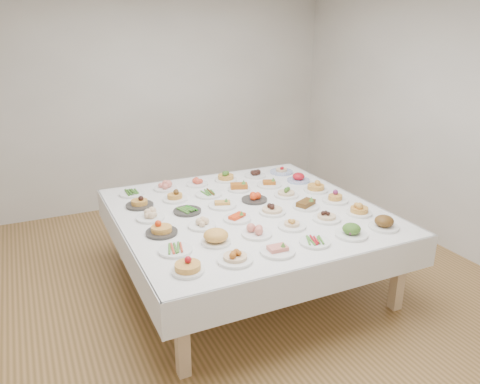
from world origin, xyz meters
name	(u,v)px	position (x,y,z in m)	size (l,w,h in m)	color
room_envelope	(230,93)	(0.00, 0.00, 1.83)	(5.02, 5.02, 2.81)	#9E7241
display_table	(247,216)	(0.15, -0.04, 0.69)	(2.35, 2.35, 0.75)	white
dish_0	(188,264)	(-0.73, -0.91, 0.82)	(0.24, 0.23, 0.14)	white
dish_1	(235,253)	(-0.37, -0.90, 0.82)	(0.26, 0.26, 0.15)	white
dish_2	(278,248)	(-0.02, -0.92, 0.79)	(0.26, 0.26, 0.11)	white
dish_3	(315,241)	(0.32, -0.90, 0.77)	(0.24, 0.24, 0.05)	white
dish_4	(351,229)	(0.67, -0.91, 0.81)	(0.26, 0.26, 0.13)	white
dish_5	(384,221)	(1.02, -0.91, 0.82)	(0.25, 0.25, 0.14)	white
dish_6	(175,249)	(-0.72, -0.57, 0.77)	(0.26, 0.26, 0.06)	white
dish_7	(216,235)	(-0.38, -0.57, 0.82)	(0.23, 0.23, 0.15)	white
dish_8	(257,230)	(-0.02, -0.57, 0.80)	(0.25, 0.25, 0.11)	white
dish_9	(292,222)	(0.32, -0.56, 0.80)	(0.24, 0.24, 0.12)	white
dish_10	(327,214)	(0.68, -0.55, 0.81)	(0.25, 0.25, 0.13)	white
dish_11	(359,207)	(1.03, -0.57, 0.82)	(0.23, 0.23, 0.15)	white
dish_12	(161,226)	(-0.72, -0.21, 0.82)	(0.28, 0.27, 0.16)	#2F2D2A
dish_13	(202,222)	(-0.37, -0.22, 0.79)	(0.24, 0.24, 0.10)	white
dish_14	(237,216)	(-0.03, -0.21, 0.79)	(0.24, 0.24, 0.10)	white
dish_15	(272,207)	(0.32, -0.21, 0.81)	(0.26, 0.26, 0.14)	white
dish_16	(306,203)	(0.68, -0.22, 0.80)	(0.25, 0.25, 0.12)	white
dish_17	(335,195)	(1.03, -0.21, 0.82)	(0.25, 0.25, 0.15)	white
dish_18	(150,214)	(-0.72, 0.14, 0.80)	(0.25, 0.25, 0.11)	white
dish_19	(187,210)	(-0.37, 0.15, 0.77)	(0.25, 0.25, 0.06)	#2F2D2A
dish_20	(222,203)	(-0.02, 0.15, 0.79)	(0.26, 0.26, 0.10)	white
dish_21	(254,197)	(0.32, 0.15, 0.79)	(0.25, 0.25, 0.10)	#2F2D2A
dish_22	(286,190)	(0.67, 0.13, 0.81)	(0.24, 0.24, 0.13)	white
dish_23	(316,185)	(1.03, 0.13, 0.82)	(0.25, 0.25, 0.15)	white
dish_24	(139,201)	(-0.73, 0.48, 0.81)	(0.26, 0.26, 0.13)	#2F2D2A
dish_25	(175,195)	(-0.38, 0.50, 0.80)	(0.24, 0.24, 0.13)	white
dish_26	(209,193)	(-0.03, 0.48, 0.77)	(0.26, 0.26, 0.06)	white
dish_27	(239,186)	(0.32, 0.50, 0.80)	(0.23, 0.23, 0.11)	white
dish_28	(269,182)	(0.67, 0.48, 0.80)	(0.26, 0.26, 0.11)	white
dish_29	(298,177)	(1.03, 0.48, 0.80)	(0.24, 0.24, 0.12)	#4C66B2
dish_30	(132,192)	(-0.72, 0.84, 0.78)	(0.25, 0.25, 0.06)	white
dish_31	(165,185)	(-0.37, 0.85, 0.80)	(0.24, 0.24, 0.11)	white
dish_32	(197,181)	(-0.02, 0.84, 0.79)	(0.23, 0.23, 0.10)	white
dish_33	(226,174)	(0.32, 0.85, 0.82)	(0.24, 0.24, 0.15)	white
dish_34	(255,173)	(0.68, 0.84, 0.79)	(0.24, 0.24, 0.10)	white
dish_35	(281,168)	(1.03, 0.84, 0.80)	(0.26, 0.26, 0.12)	#4C66B2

